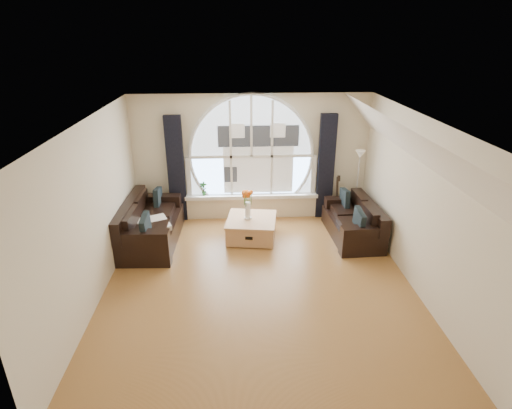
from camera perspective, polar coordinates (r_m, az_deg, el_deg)
name	(u,v)px	position (r m, az deg, el deg)	size (l,w,h in m)	color
ground	(259,284)	(6.94, 0.41, -10.95)	(5.00, 5.50, 0.01)	brown
ceiling	(259,121)	(5.87, 0.48, 11.46)	(5.00, 5.50, 0.01)	silver
wall_back	(251,158)	(8.87, -0.65, 6.47)	(5.00, 0.01, 2.70)	beige
wall_front	(278,331)	(3.93, 3.00, -17.01)	(5.00, 0.01, 2.70)	beige
wall_left	(93,213)	(6.63, -21.67, -1.11)	(0.01, 5.50, 2.70)	beige
wall_right	(419,206)	(6.89, 21.66, -0.19)	(0.01, 5.50, 2.70)	beige
attic_slope	(410,143)	(6.47, 20.51, 7.91)	(0.92, 5.50, 0.72)	silver
arched_window	(251,146)	(8.76, -0.65, 8.14)	(2.60, 0.06, 2.15)	silver
window_sill	(252,196)	(9.05, -0.60, 1.19)	(2.90, 0.22, 0.08)	white
window_frame	(251,146)	(8.73, -0.64, 8.09)	(2.76, 0.08, 2.15)	white
neighbor_house	(258,152)	(8.79, 0.34, 7.34)	(1.70, 0.02, 1.50)	silver
curtain_left	(176,170)	(8.89, -11.00, 4.74)	(0.35, 0.12, 2.30)	black
curtain_right	(326,167)	(9.02, 9.64, 5.10)	(0.35, 0.12, 2.30)	black
sofa_left	(151,224)	(8.26, -14.32, -2.64)	(0.97, 1.94, 0.86)	black
sofa_right	(353,219)	(8.45, 13.26, -1.94)	(0.83, 1.67, 0.74)	black
coffee_chest	(251,227)	(8.25, -0.64, -3.19)	(0.95, 0.95, 0.47)	tan
throw_blanket	(153,225)	(7.99, -13.99, -2.70)	(0.55, 0.55, 0.10)	silver
vase_flowers	(248,200)	(8.02, -1.16, 0.59)	(0.24, 0.24, 0.70)	white
floor_lamp	(357,187)	(9.01, 13.77, 2.36)	(0.24, 0.24, 1.60)	#B2B2B2
guitar	(336,197)	(9.10, 10.99, 1.02)	(0.36, 0.24, 1.06)	brown
potted_plant	(203,189)	(9.00, -7.29, 2.19)	(0.16, 0.11, 0.31)	#1E6023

